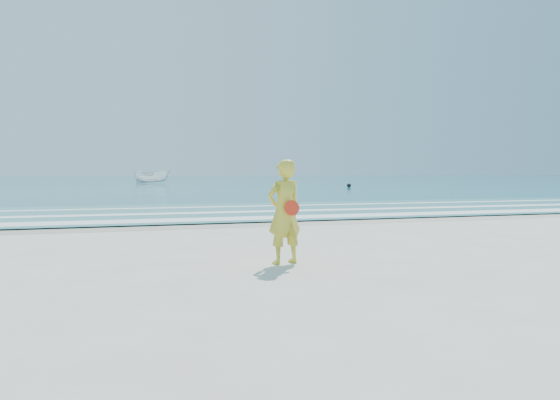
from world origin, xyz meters
name	(u,v)px	position (x,y,z in m)	size (l,w,h in m)	color
ground	(369,277)	(0.00, 0.00, 0.00)	(400.00, 400.00, 0.00)	silver
wet_sand	(238,224)	(0.00, 9.00, 0.00)	(400.00, 2.40, 0.00)	#B2A893
ocean	(128,180)	(0.00, 105.00, 0.02)	(400.00, 190.00, 0.04)	#19727F
shallow	(209,211)	(0.00, 14.00, 0.04)	(400.00, 10.00, 0.01)	#59B7AD
foam_near	(229,219)	(0.00, 10.30, 0.05)	(400.00, 1.40, 0.01)	white
foam_mid	(213,212)	(0.00, 13.20, 0.05)	(400.00, 0.90, 0.01)	white
foam_far	(199,207)	(0.00, 16.50, 0.05)	(400.00, 0.60, 0.01)	white
boat	(152,176)	(1.90, 68.16, 0.99)	(1.86, 4.94, 1.91)	white
buoy	(349,185)	(18.96, 41.84, 0.25)	(0.43, 0.43, 0.43)	black
woman	(284,212)	(-0.90, 1.53, 0.93)	(0.77, 0.61, 1.85)	gold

